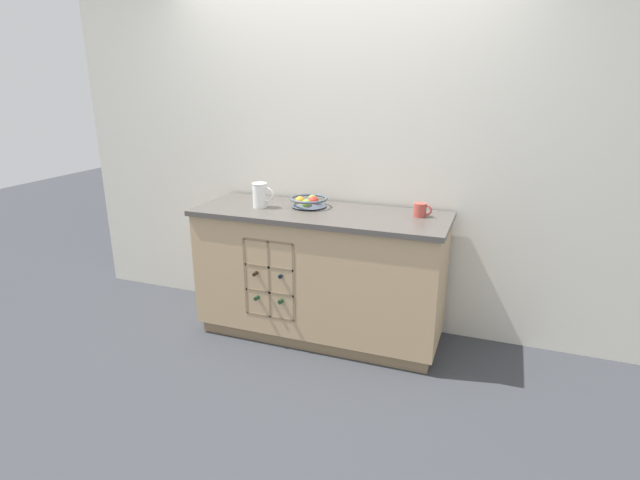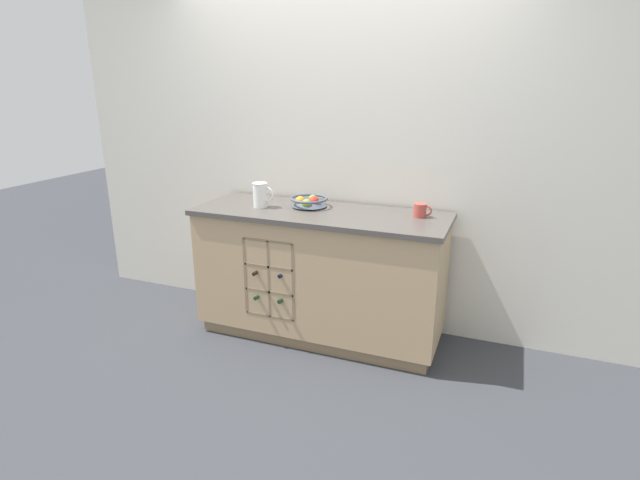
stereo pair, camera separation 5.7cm
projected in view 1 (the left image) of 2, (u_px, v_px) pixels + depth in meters
The scene contains 6 objects.
ground_plane at pixel (320, 333), 3.71m from camera, with size 14.00×14.00×0.00m, color #383A3F.
back_wall at pixel (337, 155), 3.65m from camera, with size 4.40×0.06×2.55m, color silver.
kitchen_island at pixel (319, 274), 3.57m from camera, with size 1.76×0.66×0.94m.
fruit_bowl at pixel (309, 201), 3.53m from camera, with size 0.27×0.27×0.08m.
white_pitcher at pixel (260, 195), 3.51m from camera, with size 0.16×0.11×0.18m.
ceramic_mug at pixel (421, 210), 3.28m from camera, with size 0.12×0.08×0.09m.
Camera 1 is at (1.16, -3.11, 1.80)m, focal length 28.00 mm.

